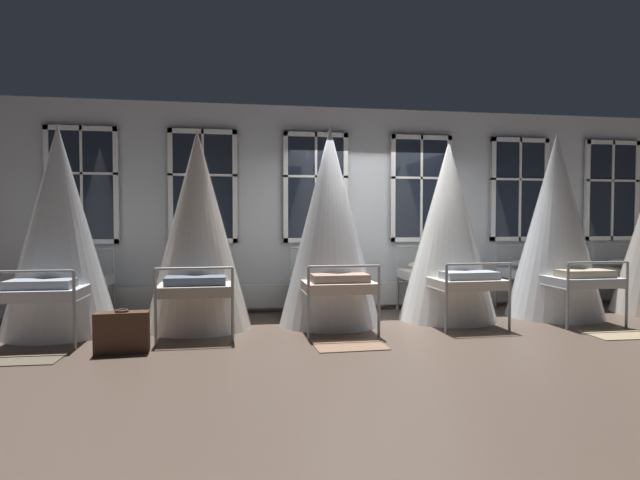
% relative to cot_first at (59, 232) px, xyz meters
% --- Properties ---
extents(ground, '(25.41, 25.41, 0.00)m').
position_rel_cot_first_xyz_m(ground, '(4.28, -0.16, -1.27)').
color(ground, '#4C3D33').
extents(back_wall_with_windows, '(13.71, 0.10, 3.19)m').
position_rel_cot_first_xyz_m(back_wall_with_windows, '(4.28, 1.22, 0.32)').
color(back_wall_with_windows, silver).
rests_on(back_wall_with_windows, ground).
extents(window_bank, '(9.60, 0.10, 2.71)m').
position_rel_cot_first_xyz_m(window_bank, '(4.28, 1.10, -0.17)').
color(window_bank, black).
rests_on(window_bank, ground).
extents(cot_first, '(1.38, 1.92, 2.62)m').
position_rel_cot_first_xyz_m(cot_first, '(0.00, 0.00, 0.00)').
color(cot_first, '#9EA3A8').
rests_on(cot_first, ground).
extents(cot_second, '(1.38, 1.91, 2.60)m').
position_rel_cot_first_xyz_m(cot_second, '(1.69, 0.07, -0.01)').
color(cot_second, '#9EA3A8').
rests_on(cot_second, ground).
extents(cot_third, '(1.38, 1.90, 2.69)m').
position_rel_cot_first_xyz_m(cot_third, '(3.45, 0.05, 0.04)').
color(cot_third, '#9EA3A8').
rests_on(cot_third, ground).
extents(cot_fourth, '(1.38, 1.92, 2.54)m').
position_rel_cot_first_xyz_m(cot_fourth, '(5.17, 0.09, -0.04)').
color(cot_fourth, '#9EA3A8').
rests_on(cot_fourth, ground).
extents(cot_fifth, '(1.38, 1.91, 2.70)m').
position_rel_cot_first_xyz_m(cot_fifth, '(6.83, 0.05, 0.04)').
color(cot_fifth, '#9EA3A8').
rests_on(cot_fifth, ground).
extents(rug_first, '(0.82, 0.59, 0.01)m').
position_rel_cot_first_xyz_m(rug_first, '(-0.01, -1.28, -1.27)').
color(rug_first, brown).
rests_on(rug_first, ground).
extents(rug_third, '(0.81, 0.58, 0.01)m').
position_rel_cot_first_xyz_m(rug_third, '(3.43, -1.28, -1.27)').
color(rug_third, brown).
rests_on(rug_third, ground).
extents(rug_fifth, '(0.82, 0.59, 0.01)m').
position_rel_cot_first_xyz_m(rug_fifth, '(6.86, -1.28, -1.27)').
color(rug_fifth, '#8E7A5B').
rests_on(rug_fifth, ground).
extents(suitcase_dark, '(0.57, 0.25, 0.47)m').
position_rel_cot_first_xyz_m(suitcase_dark, '(0.96, -1.18, -1.05)').
color(suitcase_dark, '#472D1E').
rests_on(suitcase_dark, ground).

